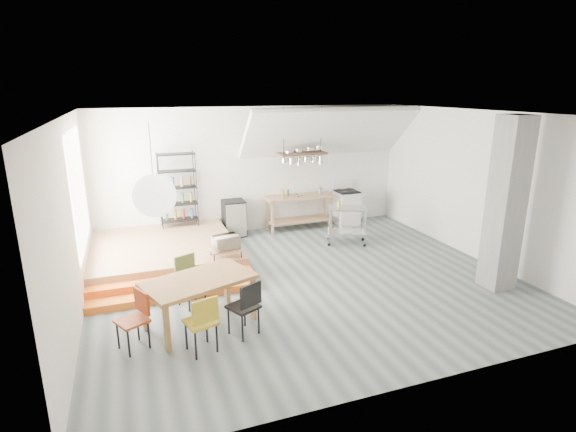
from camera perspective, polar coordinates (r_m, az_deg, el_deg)
name	(u,v)px	position (r m, az deg, el deg)	size (l,w,h in m)	color
floor	(305,280)	(8.93, 2.19, -8.07)	(8.00, 8.00, 0.00)	#505B5D
wall_back	(255,170)	(11.65, -4.24, 5.84)	(8.00, 0.04, 3.20)	silver
wall_left	(72,222)	(7.87, -25.78, -0.66)	(0.04, 7.00, 3.20)	silver
wall_right	(477,186)	(10.56, 22.88, 3.58)	(0.04, 7.00, 3.20)	silver
ceiling	(307,113)	(8.17, 2.43, 12.89)	(8.00, 7.00, 0.02)	white
slope_ceiling	(329,133)	(11.59, 5.23, 10.51)	(4.40, 1.80, 0.15)	white
window_pane	(79,190)	(9.27, -25.01, 3.03)	(0.02, 2.50, 2.20)	white
platform	(164,252)	(10.16, -15.43, -4.41)	(3.00, 3.00, 0.40)	#A57B52
step_lower	(175,295)	(8.41, -14.16, -9.66)	(3.00, 0.35, 0.13)	orange
step_upper	(173,284)	(8.70, -14.45, -8.31)	(3.00, 0.35, 0.27)	orange
concrete_column	(506,205)	(9.04, 25.94, 1.31)	(0.50, 0.50, 3.20)	slate
kitchen_counter	(299,206)	(11.88, 1.43, 1.26)	(1.80, 0.60, 0.91)	#A57B52
stove	(346,207)	(12.48, 7.41, 1.17)	(0.60, 0.60, 1.18)	white
pot_rack	(304,156)	(11.41, 2.02, 7.58)	(1.20, 0.50, 1.43)	#3A2517
wire_shelving	(178,188)	(11.05, -13.83, 3.42)	(0.88, 0.38, 1.80)	black
microwave_shelf	(226,250)	(9.01, -7.89, -4.24)	(0.60, 0.40, 0.16)	#A57B52
paper_lantern	(154,196)	(6.47, -16.59, 2.50)	(0.60, 0.60, 0.60)	white
dining_table	(199,284)	(7.19, -11.23, -8.43)	(1.87, 1.44, 0.79)	#966136
chair_mustard	(203,319)	(6.52, -10.80, -12.79)	(0.50, 0.50, 0.88)	#AA8E1D
chair_black	(246,304)	(6.86, -5.32, -11.05)	(0.54, 0.54, 0.88)	black
chair_olive	(189,276)	(7.95, -12.49, -7.44)	(0.53, 0.53, 0.88)	#5B6B33
chair_red	(136,315)	(6.92, -18.73, -11.80)	(0.53, 0.53, 0.86)	#A73E17
rolling_cart	(347,220)	(10.83, 7.51, -0.56)	(1.03, 0.82, 0.90)	silver
mini_fridge	(234,218)	(11.47, -6.88, -0.26)	(0.54, 0.54, 0.91)	black
microwave	(226,242)	(8.96, -7.93, -3.31)	(0.49, 0.33, 0.27)	beige
bowl	(298,195)	(11.74, 1.23, 2.63)	(0.20, 0.20, 0.05)	silver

